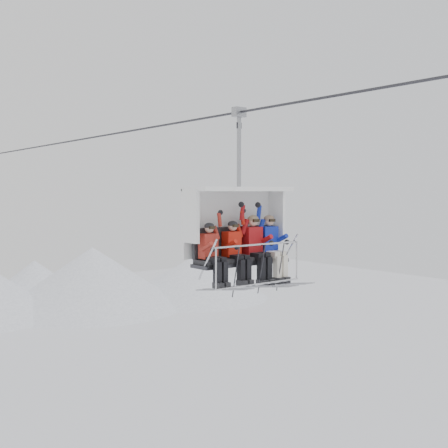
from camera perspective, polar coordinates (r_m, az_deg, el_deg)
haul_cable at (r=13.43m, az=0.00°, el=11.03°), size 0.06×50.00×0.06m
chairlift_carrier at (r=13.01m, az=1.14°, el=-0.07°), size 2.62×1.17×3.98m
skier_far_left at (r=12.23m, az=-1.24°, el=-2.88°), size 0.37×1.69×1.51m
skier_center_left at (r=12.64m, az=1.14°, el=-2.64°), size 0.38×1.69×1.54m
skier_center_right at (r=13.04m, az=3.18°, el=-2.23°), size 0.43×1.69×1.71m
skier_far_right at (r=13.38m, az=4.80°, el=-2.13°), size 0.43×1.69×1.69m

